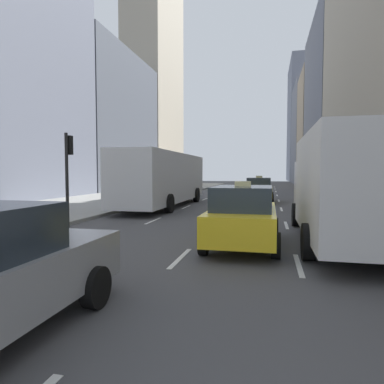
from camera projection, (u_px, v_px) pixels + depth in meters
The scene contains 9 objects.
sidewalk_left at pixel (128, 196), 29.06m from camera, with size 8.00×66.00×0.15m, color gray.
lane_markings at pixel (237, 204), 23.05m from camera, with size 5.72×56.00×0.01m.
building_row_left at pixel (88, 47), 35.68m from camera, with size 6.00×63.69×37.74m.
building_row_right at pixel (328, 102), 44.79m from camera, with size 6.00×96.53×28.06m.
taxi_lead at pixel (259, 190), 24.13m from camera, with size 2.02×4.40×1.87m.
taxi_second at pixel (243, 216), 9.79m from camera, with size 2.02×4.40×1.87m.
city_bus at pixel (165, 178), 21.09m from camera, with size 2.80×11.61×3.25m.
box_truck at pixel (342, 186), 9.99m from camera, with size 2.58×8.40×3.15m.
traffic_light_pole at pixel (68, 165), 12.97m from camera, with size 0.24×0.42×3.60m.
Camera 1 is at (4.73, -0.06, 2.13)m, focal length 32.00 mm.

